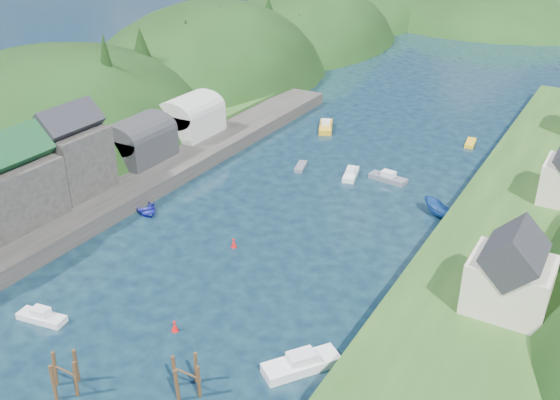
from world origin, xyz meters
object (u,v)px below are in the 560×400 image
Objects in this scene: piling_cluster_far at (187,379)px; channel_buoy_near at (175,326)px; piling_cluster_near at (65,376)px; channel_buoy_far at (234,243)px.

channel_buoy_near is at bearing 136.17° from piling_cluster_far.
piling_cluster_near is at bearing -104.72° from channel_buoy_near.
channel_buoy_far is at bearing 92.38° from piling_cluster_near.
channel_buoy_near is (-5.72, 5.50, -0.74)m from piling_cluster_far.
piling_cluster_far reaches higher than channel_buoy_far.
piling_cluster_near is 10.71m from channel_buoy_near.
piling_cluster_near is 9.72m from piling_cluster_far.
channel_buoy_near is 1.00× the size of channel_buoy_far.
piling_cluster_near reaches higher than channel_buoy_far.
piling_cluster_far reaches higher than channel_buoy_near.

